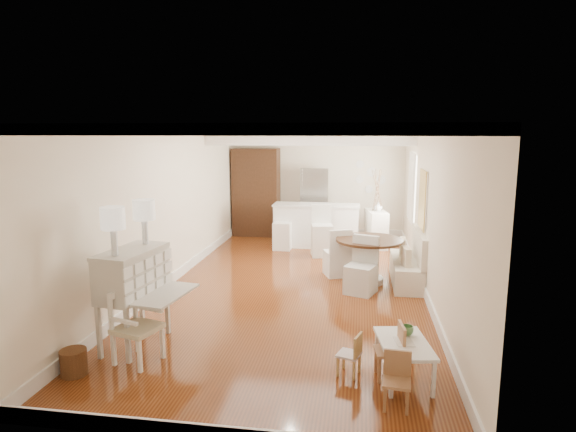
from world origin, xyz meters
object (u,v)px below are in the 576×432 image
(kids_chair_c, at_px, (397,381))
(kids_table, at_px, (403,360))
(fridge, at_px, (328,203))
(gustavian_armchair, at_px, (137,327))
(wicker_basket, at_px, (74,362))
(bar_stool_left, at_px, (282,228))
(sideboard, at_px, (376,229))
(kids_chair_b, at_px, (349,354))
(slip_chair_near, at_px, (361,265))
(breakfast_counter, at_px, (316,225))
(dining_table, at_px, (369,261))
(slip_chair_far, at_px, (337,252))
(pantry_cabinet, at_px, (256,192))
(bar_stool_right, at_px, (322,231))
(kids_chair_a, at_px, (389,351))
(secretary_bureau, at_px, (134,298))

(kids_chair_c, bearing_deg, kids_table, 84.14)
(fridge, bearing_deg, gustavian_armchair, -103.59)
(wicker_basket, distance_m, kids_table, 3.73)
(kids_table, xyz_separation_m, bar_stool_left, (-2.31, 5.76, 0.29))
(sideboard, bearing_deg, kids_chair_b, -104.88)
(slip_chair_near, bearing_deg, sideboard, 105.15)
(slip_chair_near, bearing_deg, breakfast_counter, 128.91)
(dining_table, bearing_deg, kids_chair_b, -94.34)
(dining_table, relative_size, sideboard, 1.32)
(kids_table, relative_size, bar_stool_left, 0.86)
(slip_chair_far, xyz_separation_m, pantry_cabinet, (-2.32, 3.39, 0.68))
(kids_chair_c, xyz_separation_m, slip_chair_far, (-0.82, 4.45, 0.18))
(dining_table, xyz_separation_m, slip_chair_far, (-0.59, 0.38, 0.05))
(gustavian_armchair, distance_m, bar_stool_right, 5.63)
(kids_chair_c, xyz_separation_m, sideboard, (-0.01, 6.96, 0.15))
(kids_chair_c, bearing_deg, sideboard, 95.05)
(bar_stool_left, bearing_deg, breakfast_counter, 28.90)
(kids_chair_b, relative_size, slip_chair_near, 0.52)
(bar_stool_right, bearing_deg, kids_table, -86.03)
(kids_chair_c, xyz_separation_m, slip_chair_near, (-0.36, 3.47, 0.20))
(slip_chair_near, bearing_deg, kids_chair_a, -62.82)
(bar_stool_right, height_order, sideboard, bar_stool_right)
(secretary_bureau, bearing_deg, sideboard, 69.85)
(kids_chair_b, distance_m, dining_table, 3.48)
(slip_chair_near, distance_m, pantry_cabinet, 5.22)
(kids_table, bearing_deg, slip_chair_near, 99.42)
(secretary_bureau, bearing_deg, kids_table, 1.92)
(kids_table, relative_size, sideboard, 0.96)
(kids_chair_c, bearing_deg, slip_chair_far, 105.35)
(gustavian_armchair, bearing_deg, bar_stool_left, 8.89)
(wicker_basket, relative_size, sideboard, 0.32)
(kids_table, height_order, kids_chair_c, kids_chair_c)
(kids_chair_b, bearing_deg, bar_stool_right, -153.65)
(slip_chair_near, bearing_deg, dining_table, 97.95)
(kids_chair_a, relative_size, pantry_cabinet, 0.28)
(slip_chair_near, distance_m, bar_stool_right, 2.56)
(kids_table, bearing_deg, fridge, 100.59)
(kids_chair_a, relative_size, bar_stool_right, 0.57)
(kids_chair_c, bearing_deg, fridge, 103.93)
(dining_table, bearing_deg, kids_chair_a, -87.03)
(slip_chair_near, relative_size, bar_stool_right, 0.87)
(breakfast_counter, distance_m, fridge, 1.14)
(secretary_bureau, bearing_deg, breakfast_counter, 80.85)
(secretary_bureau, bearing_deg, bar_stool_left, 87.18)
(gustavian_armchair, bearing_deg, kids_chair_b, -71.74)
(kids_table, height_order, bar_stool_left, bar_stool_left)
(slip_chair_near, relative_size, slip_chair_far, 1.05)
(slip_chair_far, bearing_deg, gustavian_armchair, 40.08)
(wicker_basket, bearing_deg, slip_chair_far, 57.35)
(gustavian_armchair, xyz_separation_m, breakfast_counter, (1.56, 6.23, 0.07))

